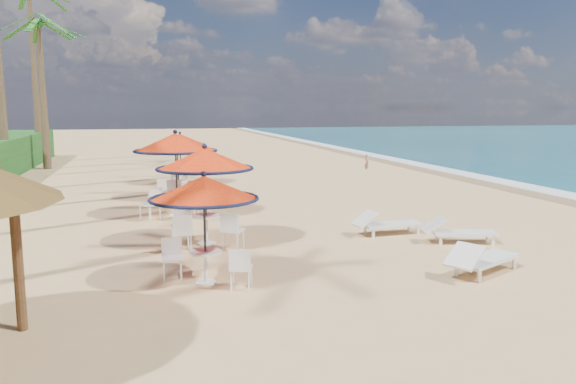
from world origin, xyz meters
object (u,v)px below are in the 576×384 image
at_px(station_2, 175,153).
at_px(station_3, 177,153).
at_px(station_0, 204,198).
at_px(lounger_mid, 457,231).
at_px(station_1, 204,171).
at_px(station_4, 181,146).
at_px(lounger_far, 385,223).
at_px(lounger_near, 481,259).

bearing_deg(station_2, station_3, 86.02).
distance_m(station_0, lounger_mid, 6.63).
relative_size(station_1, lounger_mid, 1.30).
relative_size(station_4, lounger_mid, 1.21).
distance_m(station_2, lounger_far, 6.66).
bearing_deg(station_2, station_4, 85.09).
bearing_deg(lounger_near, station_0, 144.31).
distance_m(station_3, lounger_near, 12.22).
distance_m(station_0, station_2, 6.92).
distance_m(station_1, station_3, 7.11).
bearing_deg(station_2, station_0, -89.06).
height_order(station_4, lounger_far, station_4).
bearing_deg(lounger_far, station_0, -153.44).
bearing_deg(lounger_mid, lounger_near, -95.28).
xyz_separation_m(station_0, lounger_near, (5.34, -0.81, -1.30)).
bearing_deg(station_0, station_1, 83.99).
xyz_separation_m(station_2, lounger_far, (5.09, -3.98, -1.61)).
bearing_deg(station_2, station_1, -83.63).
height_order(station_0, lounger_far, station_0).
relative_size(station_1, lounger_near, 1.22).
relative_size(station_0, lounger_near, 1.07).
relative_size(station_2, lounger_far, 1.41).
xyz_separation_m(station_3, lounger_near, (5.23, -10.96, -1.36)).
xyz_separation_m(station_1, lounger_near, (5.02, -3.85, -1.45)).
relative_size(station_1, station_2, 0.93).
bearing_deg(station_3, lounger_mid, -54.00).
relative_size(station_2, lounger_near, 1.32).
distance_m(station_1, lounger_mid, 6.30).
distance_m(station_3, station_4, 4.14).
xyz_separation_m(station_0, station_4, (0.52, 14.27, 0.03)).
height_order(station_2, lounger_far, station_2).
bearing_deg(lounger_mid, station_1, -177.28).
xyz_separation_m(station_0, station_1, (0.32, 3.03, 0.16)).
bearing_deg(station_4, lounger_far, -68.55).
distance_m(station_2, lounger_mid, 8.45).
relative_size(station_0, lounger_mid, 1.14).
bearing_deg(station_2, lounger_mid, -39.45).
height_order(station_2, lounger_near, station_2).
relative_size(station_3, lounger_mid, 1.24).
distance_m(station_4, lounger_mid, 13.94).
bearing_deg(station_1, station_2, 96.37).
bearing_deg(lounger_near, station_3, 88.48).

